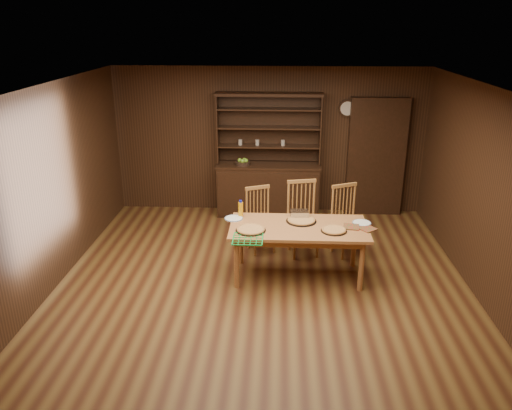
# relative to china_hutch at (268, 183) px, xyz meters

# --- Properties ---
(floor) EXTENTS (6.00, 6.00, 0.00)m
(floor) POSITION_rel_china_hutch_xyz_m (0.00, -2.75, -0.60)
(floor) COLOR brown
(floor) RESTS_ON ground
(room_shell) EXTENTS (6.00, 6.00, 6.00)m
(room_shell) POSITION_rel_china_hutch_xyz_m (0.00, -2.75, 0.98)
(room_shell) COLOR beige
(room_shell) RESTS_ON floor
(china_hutch) EXTENTS (1.84, 0.52, 2.17)m
(china_hutch) POSITION_rel_china_hutch_xyz_m (0.00, 0.00, 0.00)
(china_hutch) COLOR black
(china_hutch) RESTS_ON floor
(doorway) EXTENTS (1.00, 0.18, 2.10)m
(doorway) POSITION_rel_china_hutch_xyz_m (1.90, 0.15, 0.45)
(doorway) COLOR black
(doorway) RESTS_ON floor
(wall_clock) EXTENTS (0.30, 0.05, 0.30)m
(wall_clock) POSITION_rel_china_hutch_xyz_m (1.35, 0.20, 1.30)
(wall_clock) COLOR black
(wall_clock) RESTS_ON room_shell
(dining_table) EXTENTS (1.84, 0.92, 0.75)m
(dining_table) POSITION_rel_china_hutch_xyz_m (0.47, -2.35, 0.07)
(dining_table) COLOR #BF7242
(dining_table) RESTS_ON floor
(chair_left) EXTENTS (0.53, 0.52, 1.00)m
(chair_left) POSITION_rel_china_hutch_xyz_m (-0.09, -1.49, -0.07)
(chair_left) COLOR #C58643
(chair_left) RESTS_ON floor
(chair_center) EXTENTS (0.55, 0.53, 1.12)m
(chair_center) POSITION_rel_china_hutch_xyz_m (0.55, -1.56, 0.00)
(chair_center) COLOR #C58643
(chair_center) RESTS_ON floor
(chair_right) EXTENTS (0.57, 0.56, 1.06)m
(chair_right) POSITION_rel_china_hutch_xyz_m (1.21, -1.53, -0.03)
(chair_right) COLOR #C58643
(chair_right) RESTS_ON floor
(pizza_left) EXTENTS (0.40, 0.40, 0.04)m
(pizza_left) POSITION_rel_china_hutch_xyz_m (-0.16, -2.53, 0.17)
(pizza_left) COLOR black
(pizza_left) RESTS_ON dining_table
(pizza_right) EXTENTS (0.34, 0.34, 0.04)m
(pizza_right) POSITION_rel_china_hutch_xyz_m (0.92, -2.49, 0.17)
(pizza_right) COLOR black
(pizza_right) RESTS_ON dining_table
(pizza_center) EXTENTS (0.42, 0.42, 0.04)m
(pizza_center) POSITION_rel_china_hutch_xyz_m (0.51, -2.18, 0.17)
(pizza_center) COLOR black
(pizza_center) RESTS_ON dining_table
(cooling_rack) EXTENTS (0.38, 0.38, 0.02)m
(cooling_rack) POSITION_rel_china_hutch_xyz_m (-0.18, -2.80, 0.16)
(cooling_rack) COLOR green
(cooling_rack) RESTS_ON dining_table
(plate_left) EXTENTS (0.25, 0.25, 0.02)m
(plate_left) POSITION_rel_china_hutch_xyz_m (-0.42, -2.13, 0.16)
(plate_left) COLOR white
(plate_left) RESTS_ON dining_table
(plate_right) EXTENTS (0.25, 0.25, 0.02)m
(plate_right) POSITION_rel_china_hutch_xyz_m (1.33, -2.21, 0.16)
(plate_right) COLOR white
(plate_right) RESTS_ON dining_table
(foil_dish) EXTENTS (0.26, 0.19, 0.10)m
(foil_dish) POSITION_rel_china_hutch_xyz_m (0.49, -2.03, 0.20)
(foil_dish) COLOR silver
(foil_dish) RESTS_ON dining_table
(juice_bottle) EXTENTS (0.07, 0.07, 0.24)m
(juice_bottle) POSITION_rel_china_hutch_xyz_m (-0.33, -2.03, 0.27)
(juice_bottle) COLOR orange
(juice_bottle) RESTS_ON dining_table
(pot_holder_a) EXTENTS (0.28, 0.28, 0.01)m
(pot_holder_a) POSITION_rel_china_hutch_xyz_m (1.37, -2.40, 0.16)
(pot_holder_a) COLOR red
(pot_holder_a) RESTS_ON dining_table
(pot_holder_b) EXTENTS (0.24, 0.24, 0.02)m
(pot_holder_b) POSITION_rel_china_hutch_xyz_m (1.17, -2.35, 0.16)
(pot_holder_b) COLOR red
(pot_holder_b) RESTS_ON dining_table
(fruit_bowl) EXTENTS (0.27, 0.27, 0.12)m
(fruit_bowl) POSITION_rel_china_hutch_xyz_m (-0.45, -0.07, 0.39)
(fruit_bowl) COLOR black
(fruit_bowl) RESTS_ON china_hutch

